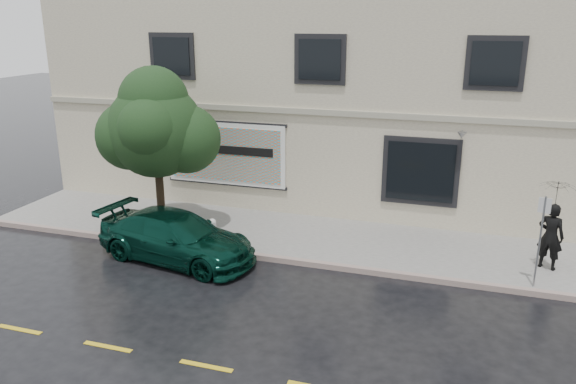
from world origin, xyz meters
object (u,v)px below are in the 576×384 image
(street_tree, at_px, (156,130))
(fire_hydrant, at_px, (213,232))
(car, at_px, (176,237))
(pedestrian, at_px, (551,236))

(street_tree, height_order, fire_hydrant, street_tree)
(fire_hydrant, bearing_deg, car, -117.56)
(pedestrian, xyz_separation_m, fire_hydrant, (-9.00, -1.13, -0.51))
(pedestrian, xyz_separation_m, street_tree, (-10.92, -0.64, 2.24))
(car, height_order, pedestrian, pedestrian)
(car, distance_m, street_tree, 3.26)
(pedestrian, distance_m, fire_hydrant, 9.09)
(pedestrian, relative_size, fire_hydrant, 2.29)
(car, bearing_deg, street_tree, 50.84)
(pedestrian, bearing_deg, car, 35.13)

